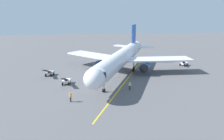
{
  "coord_description": "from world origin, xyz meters",
  "views": [
    {
      "loc": [
        7.49,
        50.02,
        14.51
      ],
      "look_at": [
        1.72,
        7.51,
        3.0
      ],
      "focal_mm": 33.34,
      "sensor_mm": 36.0,
      "label": 1
    }
  ],
  "objects_px": {
    "ground_crew_marshaller": "(70,97)",
    "baggage_cart_near_nose": "(113,59)",
    "belt_loader_portside": "(184,63)",
    "belt_loader_rear_apron": "(66,81)",
    "airplane": "(122,58)",
    "belt_loader_starboard_side": "(50,73)",
    "ground_crew_wing_walker": "(130,86)"
  },
  "relations": [
    {
      "from": "baggage_cart_near_nose",
      "to": "airplane",
      "type": "bearing_deg",
      "value": 90.49
    },
    {
      "from": "airplane",
      "to": "ground_crew_wing_walker",
      "type": "relative_size",
      "value": 22.24
    },
    {
      "from": "ground_crew_marshaller",
      "to": "baggage_cart_near_nose",
      "type": "xyz_separation_m",
      "value": [
        -11.67,
        -30.75,
        -0.23
      ]
    },
    {
      "from": "ground_crew_marshaller",
      "to": "belt_loader_starboard_side",
      "type": "height_order",
      "value": "belt_loader_starboard_side"
    },
    {
      "from": "belt_loader_portside",
      "to": "baggage_cart_near_nose",
      "type": "bearing_deg",
      "value": -23.64
    },
    {
      "from": "ground_crew_marshaller",
      "to": "belt_loader_starboard_side",
      "type": "distance_m",
      "value": 17.75
    },
    {
      "from": "baggage_cart_near_nose",
      "to": "belt_loader_starboard_side",
      "type": "distance_m",
      "value": 22.54
    },
    {
      "from": "airplane",
      "to": "belt_loader_starboard_side",
      "type": "relative_size",
      "value": 8.04
    },
    {
      "from": "ground_crew_wing_walker",
      "to": "belt_loader_rear_apron",
      "type": "bearing_deg",
      "value": -22.49
    },
    {
      "from": "belt_loader_portside",
      "to": "belt_loader_starboard_side",
      "type": "relative_size",
      "value": 0.93
    },
    {
      "from": "ground_crew_wing_walker",
      "to": "baggage_cart_near_nose",
      "type": "relative_size",
      "value": 0.58
    },
    {
      "from": "airplane",
      "to": "baggage_cart_near_nose",
      "type": "height_order",
      "value": "airplane"
    },
    {
      "from": "belt_loader_portside",
      "to": "belt_loader_rear_apron",
      "type": "xyz_separation_m",
      "value": [
        32.8,
        12.49,
        0.0
      ]
    },
    {
      "from": "ground_crew_wing_walker",
      "to": "belt_loader_portside",
      "type": "bearing_deg",
      "value": -138.5
    },
    {
      "from": "baggage_cart_near_nose",
      "to": "belt_loader_portside",
      "type": "height_order",
      "value": "belt_loader_portside"
    },
    {
      "from": "ground_crew_wing_walker",
      "to": "ground_crew_marshaller",
      "type": "bearing_deg",
      "value": 21.19
    },
    {
      "from": "ground_crew_wing_walker",
      "to": "baggage_cart_near_nose",
      "type": "distance_m",
      "value": 26.38
    },
    {
      "from": "airplane",
      "to": "baggage_cart_near_nose",
      "type": "xyz_separation_m",
      "value": [
        0.12,
        -14.34,
        -3.35
      ]
    },
    {
      "from": "airplane",
      "to": "ground_crew_wing_walker",
      "type": "height_order",
      "value": "airplane"
    },
    {
      "from": "baggage_cart_near_nose",
      "to": "belt_loader_rear_apron",
      "type": "distance_m",
      "value": 24.85
    },
    {
      "from": "ground_crew_wing_walker",
      "to": "belt_loader_rear_apron",
      "type": "height_order",
      "value": "belt_loader_rear_apron"
    },
    {
      "from": "ground_crew_marshaller",
      "to": "belt_loader_rear_apron",
      "type": "relative_size",
      "value": 0.37
    },
    {
      "from": "belt_loader_starboard_side",
      "to": "ground_crew_marshaller",
      "type": "bearing_deg",
      "value": 109.62
    },
    {
      "from": "ground_crew_wing_walker",
      "to": "belt_loader_starboard_side",
      "type": "bearing_deg",
      "value": -35.58
    },
    {
      "from": "airplane",
      "to": "belt_loader_portside",
      "type": "xyz_separation_m",
      "value": [
        -19.57,
        -5.72,
        -3.29
      ]
    },
    {
      "from": "belt_loader_starboard_side",
      "to": "belt_loader_rear_apron",
      "type": "bearing_deg",
      "value": 122.59
    },
    {
      "from": "ground_crew_marshaller",
      "to": "belt_loader_rear_apron",
      "type": "xyz_separation_m",
      "value": [
        1.44,
        -9.65,
        -0.17
      ]
    },
    {
      "from": "baggage_cart_near_nose",
      "to": "belt_loader_starboard_side",
      "type": "relative_size",
      "value": 0.62
    },
    {
      "from": "ground_crew_marshaller",
      "to": "belt_loader_portside",
      "type": "relative_size",
      "value": 0.39
    },
    {
      "from": "ground_crew_marshaller",
      "to": "belt_loader_starboard_side",
      "type": "xyz_separation_m",
      "value": [
        5.96,
        -16.72,
        -0.17
      ]
    },
    {
      "from": "airplane",
      "to": "belt_loader_starboard_side",
      "type": "height_order",
      "value": "airplane"
    },
    {
      "from": "airplane",
      "to": "ground_crew_marshaller",
      "type": "xyz_separation_m",
      "value": [
        11.8,
        16.42,
        -3.12
      ]
    }
  ]
}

